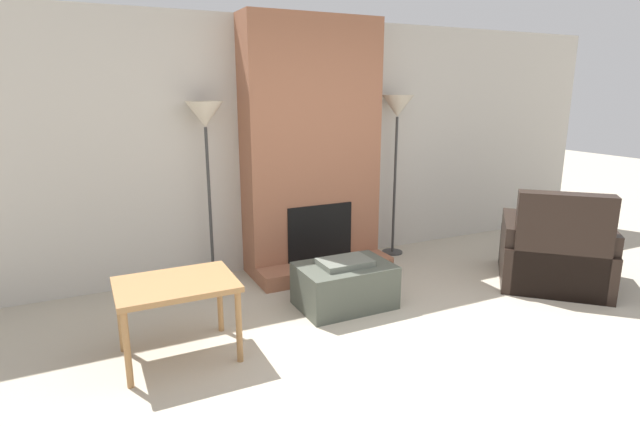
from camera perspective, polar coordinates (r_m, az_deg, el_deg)
name	(u,v)px	position (r m, az deg, el deg)	size (l,w,h in m)	color
ground_plane	(462,376)	(3.68, 15.95, -17.41)	(24.00, 24.00, 0.00)	#B2A893
wall_back	(303,146)	(5.43, -1.99, 7.77)	(8.21, 0.06, 2.60)	#BCB7AD
fireplace	(312,153)	(5.22, -0.88, 6.88)	(1.44, 0.72, 2.60)	#935B42
ottoman	(345,285)	(4.48, 2.82, -8.11)	(0.82, 0.56, 0.44)	#474C42
armchair	(554,256)	(5.43, 25.21, -4.39)	(1.39, 1.40, 0.99)	black
side_table	(176,291)	(3.70, -16.12, -8.51)	(0.82, 0.60, 0.58)	#9E7042
floor_lamp_left	(205,124)	(4.84, -12.97, 9.94)	(0.36, 0.36, 1.78)	#333333
floor_lamp_right	(397,115)	(5.72, 8.83, 11.12)	(0.36, 0.36, 1.83)	#333333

